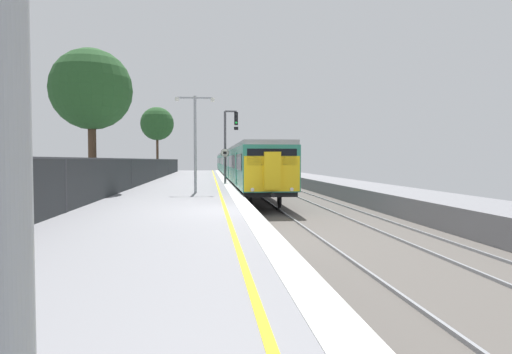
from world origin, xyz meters
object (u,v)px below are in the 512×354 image
at_px(signal_gantry, 228,138).
at_px(background_tree_left, 92,91).
at_px(speed_limit_sign, 225,161).
at_px(platform_lamp_mid, 195,135).
at_px(commuter_train_at_platform, 234,163).
at_px(background_tree_centre, 157,125).

height_order(signal_gantry, background_tree_left, background_tree_left).
distance_m(speed_limit_sign, platform_lamp_mid, 9.20).
bearing_deg(platform_lamp_mid, speed_limit_sign, 78.34).
height_order(commuter_train_at_platform, background_tree_centre, background_tree_centre).
distance_m(platform_lamp_mid, background_tree_left, 5.94).
xyz_separation_m(background_tree_left, background_tree_centre, (-0.24, 30.82, 0.75)).
bearing_deg(background_tree_centre, signal_gantry, -69.58).
bearing_deg(commuter_train_at_platform, signal_gantry, -94.68).
bearing_deg(commuter_train_at_platform, speed_limit_sign, -95.17).
height_order(commuter_train_at_platform, platform_lamp_mid, platform_lamp_mid).
height_order(signal_gantry, background_tree_centre, background_tree_centre).
distance_m(signal_gantry, background_tree_left, 12.60).
height_order(commuter_train_at_platform, speed_limit_sign, commuter_train_at_platform).
distance_m(signal_gantry, platform_lamp_mid, 11.32).
height_order(commuter_train_at_platform, background_tree_left, background_tree_left).
relative_size(commuter_train_at_platform, speed_limit_sign, 25.23).
distance_m(commuter_train_at_platform, background_tree_centre, 10.76).
xyz_separation_m(signal_gantry, platform_lamp_mid, (-2.20, -11.10, -0.44)).
bearing_deg(speed_limit_sign, signal_gantry, 80.77).
bearing_deg(commuter_train_at_platform, background_tree_centre, 163.78).
xyz_separation_m(signal_gantry, background_tree_centre, (-7.78, 20.90, 2.62)).
height_order(speed_limit_sign, platform_lamp_mid, platform_lamp_mid).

